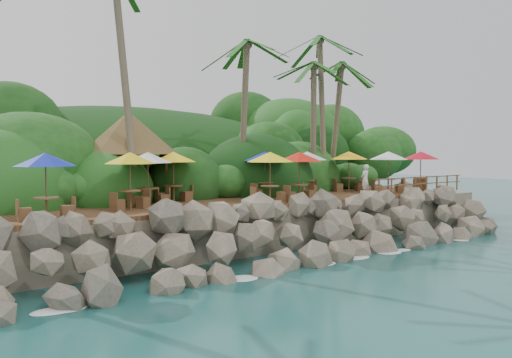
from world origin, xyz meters
TOP-DOWN VIEW (x-y plane):
  - ground at (0.00, 0.00)m, footprint 140.00×140.00m
  - land_base at (0.00, 16.00)m, footprint 32.00×25.20m
  - jungle_hill at (0.00, 23.50)m, footprint 44.80×28.00m
  - seawall at (0.00, 2.00)m, footprint 29.00×4.00m
  - terrace at (0.00, 6.00)m, footprint 26.00×5.00m
  - jungle_foliage at (0.00, 15.00)m, footprint 44.00×16.00m
  - foam_line at (0.00, 0.30)m, footprint 25.20×0.80m
  - palms at (0.79, 8.74)m, footprint 28.69×6.84m
  - palapa at (-5.26, 9.94)m, footprint 5.02×5.02m
  - dining_clusters at (0.79, 5.80)m, footprint 25.14×5.52m
  - railing at (10.76, 3.65)m, footprint 8.30×0.10m
  - waiter at (7.32, 5.02)m, footprint 0.71×0.54m

SIDE VIEW (x-z plane):
  - ground at x=0.00m, z-range 0.00..0.00m
  - jungle_hill at x=0.00m, z-range -7.70..7.70m
  - jungle_foliage at x=0.00m, z-range -6.00..6.00m
  - foam_line at x=0.00m, z-range 0.00..0.06m
  - land_base at x=0.00m, z-range 0.00..2.10m
  - seawall at x=0.00m, z-range 0.00..2.30m
  - terrace at x=0.00m, z-range 2.10..2.30m
  - railing at x=10.76m, z-range 2.41..3.41m
  - waiter at x=7.32m, z-range 2.30..4.06m
  - dining_clusters at x=0.79m, z-range 3.13..5.64m
  - palapa at x=-5.26m, z-range 3.49..8.09m
  - palms at x=0.79m, z-range 5.29..18.11m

